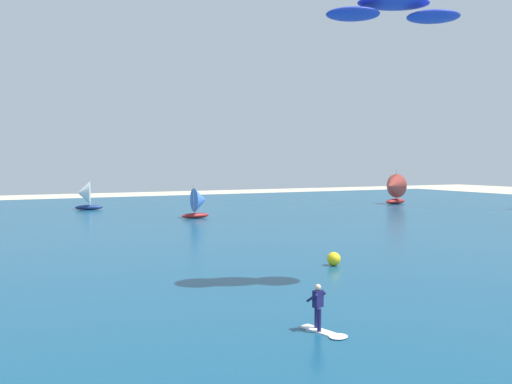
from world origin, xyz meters
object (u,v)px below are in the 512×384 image
at_px(kitesurfer, 322,315).
at_px(sailboat_far_right, 393,189).
at_px(sailboat_mid_left, 85,195).
at_px(sailboat_near_shore, 199,203).
at_px(kite, 393,10).
at_px(marker_buoy, 334,259).

distance_m(kitesurfer, sailboat_far_right, 60.40).
xyz_separation_m(kitesurfer, sailboat_far_right, (41.24, 44.10, 1.66)).
bearing_deg(sailboat_mid_left, sailboat_near_shore, -58.36).
bearing_deg(sailboat_near_shore, kitesurfer, -103.65).
relative_size(kite, sailboat_far_right, 1.34).
bearing_deg(kitesurfer, marker_buoy, 53.49).
bearing_deg(sailboat_mid_left, sailboat_far_right, -13.21).
height_order(kitesurfer, kite, kite).
height_order(kitesurfer, sailboat_far_right, sailboat_far_right).
bearing_deg(marker_buoy, sailboat_near_shore, 85.91).
relative_size(kite, sailboat_near_shore, 1.81).
bearing_deg(kite, sailboat_near_shore, 85.20).
xyz_separation_m(sailboat_far_right, marker_buoy, (-33.99, -34.32, -1.86)).
bearing_deg(marker_buoy, kite, -98.25).
bearing_deg(kite, kitesurfer, -148.29).
bearing_deg(kitesurfer, sailboat_near_shore, 76.35).
relative_size(sailboat_mid_left, sailboat_far_right, 0.82).
bearing_deg(marker_buoy, sailboat_mid_left, 99.84).
bearing_deg(kitesurfer, kite, 31.71).
bearing_deg(sailboat_near_shore, sailboat_far_right, 10.50).
distance_m(sailboat_near_shore, sailboat_far_right, 32.51).
relative_size(kite, marker_buoy, 8.37).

